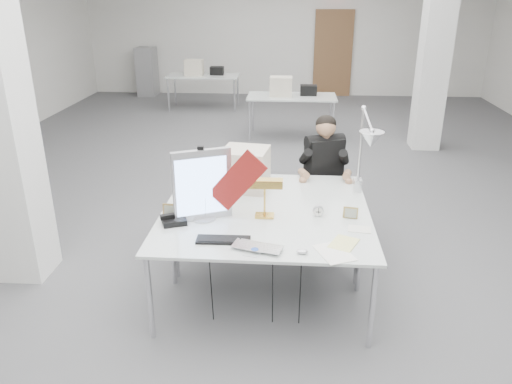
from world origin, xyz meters
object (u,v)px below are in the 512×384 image
Objects in this scene: office_chair at (322,184)px; laptop at (255,251)px; monitor at (202,185)px; architect_lamp at (364,151)px; seated_person at (324,156)px; bankers_lamp at (265,198)px; beige_monitor at (245,169)px; desk_main at (263,234)px; desk_phone at (174,221)px.

laptop is (-0.60, -1.94, 0.20)m from office_chair.
architect_lamp is (1.36, 0.48, 0.18)m from monitor.
bankers_lamp is at bearing -135.49° from seated_person.
monitor is at bearing -178.54° from architect_lamp.
beige_monitor is 1.14m from architect_lamp.
monitor is 1.45m from architect_lamp.
seated_person is (0.00, -0.05, 0.33)m from office_chair.
seated_person is at bearing 64.59° from bankers_lamp.
desk_main is 0.99m from beige_monitor.
desk_main is 1.71m from office_chair.
seated_person is at bearing 27.56° from monitor.
seated_person is at bearing 26.20° from desk_phone.
desk_phone is 1.75m from architect_lamp.
bankers_lamp reaches higher than laptop.
office_chair is 1.10m from beige_monitor.
bankers_lamp is at bearing 90.59° from desk_main.
monitor is (-0.51, 0.22, 0.32)m from desk_main.
seated_person is 1.03× the size of architect_lamp.
desk_main is at bearing -130.51° from office_chair.
beige_monitor is at bearing -163.29° from seated_person.
beige_monitor is (0.29, 0.72, -0.11)m from monitor.
monitor is (-1.08, -1.38, 0.49)m from office_chair.
desk_phone is at bearing -152.40° from office_chair.
desk_main is at bearing -46.79° from monitor.
desk_phone is (-0.74, -0.18, -0.14)m from bankers_lamp.
laptop is at bearing -128.84° from seated_person.
office_chair is 3.03× the size of laptop.
architect_lamp reaches higher than laptop.
laptop is at bearing -54.31° from desk_phone.
desk_main is 1.66m from seated_person.
architect_lamp is at bearing -4.67° from beige_monitor.
laptop reaches higher than desk_main.
office_chair is 1.16m from architect_lamp.
desk_phone is at bearing 171.03° from desk_main.
laptop is (0.47, -0.55, -0.29)m from monitor.
architect_lamp is (1.59, 0.58, 0.46)m from desk_phone.
desk_phone reaches higher than laptop.
monitor reaches higher than desk_phone.
architect_lamp is at bearing -1.50° from desk_phone.
office_chair is 0.34m from seated_person.
office_chair is 1.46m from bankers_lamp.
monitor is 0.38m from desk_phone.
monitor is at bearing -171.92° from bankers_lamp.
office_chair is at bearing 65.42° from bankers_lamp.
office_chair is at bearing 89.67° from architect_lamp.
beige_monitor reaches higher than office_chair.
desk_phone is 0.46× the size of beige_monitor.
bankers_lamp is at bearing -172.97° from architect_lamp.
office_chair is 1.82m from monitor.
architect_lamp is (0.29, -0.86, 0.34)m from seated_person.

